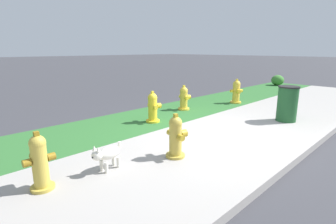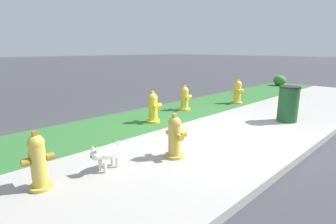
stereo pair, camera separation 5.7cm
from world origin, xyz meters
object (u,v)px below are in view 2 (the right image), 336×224
at_px(fire_hydrant_mid_block, 175,137).
at_px(fire_hydrant_across_street, 153,107).
at_px(fire_hydrant_near_corner, 38,162).
at_px(fire_hydrant_far_end, 185,98).
at_px(fire_hydrant_by_grass_verge, 238,92).
at_px(small_white_dog, 106,154).
at_px(shrub_bush_far_verge, 280,80).
at_px(trash_bin, 288,104).

xyz_separation_m(fire_hydrant_mid_block, fire_hydrant_across_street, (1.10, 1.77, 0.01)).
bearing_deg(fire_hydrant_mid_block, fire_hydrant_near_corner, -92.51).
bearing_deg(fire_hydrant_mid_block, fire_hydrant_far_end, 141.27).
bearing_deg(fire_hydrant_by_grass_verge, fire_hydrant_near_corner, 43.69).
relative_size(small_white_dog, shrub_bush_far_verge, 0.89).
bearing_deg(fire_hydrant_far_end, trash_bin, 32.89).
distance_m(fire_hydrant_mid_block, shrub_bush_far_verge, 9.67).
bearing_deg(fire_hydrant_near_corner, fire_hydrant_mid_block, -12.61).
height_order(fire_hydrant_far_end, small_white_dog, fire_hydrant_far_end).
bearing_deg(fire_hydrant_near_corner, shrub_bush_far_verge, 11.32).
height_order(fire_hydrant_across_street, trash_bin, trash_bin).
xyz_separation_m(small_white_dog, shrub_bush_far_verge, (10.38, 2.03, -0.01)).
bearing_deg(fire_hydrant_across_street, shrub_bush_far_verge, 110.40).
xyz_separation_m(fire_hydrant_by_grass_verge, fire_hydrant_far_end, (-1.84, 0.53, -0.03)).
bearing_deg(fire_hydrant_near_corner, small_white_dog, -7.16).
relative_size(fire_hydrant_mid_block, fire_hydrant_far_end, 1.02).
bearing_deg(trash_bin, small_white_dog, 170.61).
height_order(fire_hydrant_across_street, shrub_bush_far_verge, fire_hydrant_across_street).
relative_size(fire_hydrant_across_street, small_white_dog, 1.46).
relative_size(fire_hydrant_mid_block, shrub_bush_far_verge, 1.26).
distance_m(fire_hydrant_by_grass_verge, fire_hydrant_far_end, 1.92).
bearing_deg(fire_hydrant_across_street, fire_hydrant_by_grass_verge, 102.80).
bearing_deg(fire_hydrant_near_corner, fire_hydrant_across_street, 25.48).
xyz_separation_m(fire_hydrant_by_grass_verge, fire_hydrant_near_corner, (-6.23, -1.10, -0.01)).
xyz_separation_m(fire_hydrant_mid_block, small_white_dog, (-1.01, 0.34, -0.09)).
height_order(fire_hydrant_by_grass_verge, fire_hydrant_far_end, fire_hydrant_by_grass_verge).
distance_m(fire_hydrant_near_corner, small_white_dog, 0.85).
bearing_deg(shrub_bush_far_verge, fire_hydrant_near_corner, -170.36).
distance_m(fire_hydrant_mid_block, fire_hydrant_across_street, 2.08).
xyz_separation_m(fire_hydrant_by_grass_verge, trash_bin, (-1.05, -1.95, 0.06)).
xyz_separation_m(fire_hydrant_near_corner, trash_bin, (5.18, -0.85, 0.06)).
relative_size(fire_hydrant_by_grass_verge, trash_bin, 0.91).
distance_m(fire_hydrant_across_street, trash_bin, 3.11).
bearing_deg(fire_hydrant_mid_block, trash_bin, 95.29).
bearing_deg(fire_hydrant_mid_block, fire_hydrant_across_street, 159.82).
distance_m(fire_hydrant_mid_block, trash_bin, 3.37).
xyz_separation_m(fire_hydrant_across_street, small_white_dog, (-2.11, -1.43, -0.10)).
height_order(fire_hydrant_mid_block, fire_hydrant_by_grass_verge, fire_hydrant_by_grass_verge).
bearing_deg(fire_hydrant_across_street, fire_hydrant_near_corner, -50.01).
bearing_deg(small_white_dog, fire_hydrant_mid_block, 153.44).
relative_size(fire_hydrant_near_corner, trash_bin, 0.88).
bearing_deg(fire_hydrant_by_grass_verge, trash_bin, 95.41).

